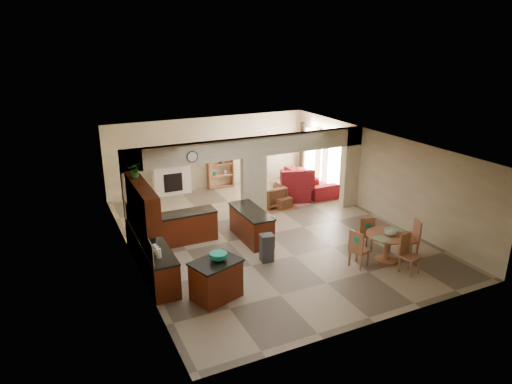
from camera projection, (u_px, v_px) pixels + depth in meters
name	position (u px, v px, depth m)	size (l,w,h in m)	color
floor	(268.00, 234.00, 13.85)	(10.00, 10.00, 0.00)	gray
ceiling	(269.00, 144.00, 12.94)	(10.00, 10.00, 0.00)	white
wall_back	(210.00, 153.00, 17.67)	(8.00, 8.00, 0.00)	beige
wall_front	(381.00, 263.00, 9.13)	(8.00, 8.00, 0.00)	beige
wall_left	(130.00, 212.00, 11.77)	(10.00, 10.00, 0.00)	beige
wall_right	(376.00, 174.00, 15.02)	(10.00, 10.00, 0.00)	beige
partition_left_pier	(134.00, 198.00, 12.75)	(0.60, 0.25, 2.80)	beige
partition_center_pier	(254.00, 190.00, 14.35)	(0.80, 0.25, 2.20)	beige
partition_right_pier	(350.00, 167.00, 15.75)	(0.60, 0.25, 2.80)	beige
partition_header	(254.00, 147.00, 13.89)	(8.00, 0.25, 0.60)	beige
kitchen_counter	(163.00, 243.00, 12.17)	(2.52, 3.29, 1.48)	#421607
upper_cabinets	(142.00, 202.00, 11.00)	(0.35, 2.40, 0.90)	#421607
peninsula	(251.00, 225.00, 13.36)	(0.70, 1.85, 0.91)	#421607
wall_clock	(192.00, 157.00, 12.97)	(0.34, 0.34, 0.03)	#512F1B
rug	(271.00, 206.00, 16.13)	(1.60, 1.30, 0.01)	brown
fireplace	(172.00, 179.00, 17.13)	(1.60, 0.35, 1.20)	silver
shelving_unit	(220.00, 166.00, 17.82)	(1.00, 0.32, 1.80)	brown
window_a	(335.00, 163.00, 17.04)	(0.02, 0.90, 1.90)	white
window_b	(311.00, 153.00, 18.49)	(0.02, 0.90, 1.90)	white
glazed_door	(322.00, 162.00, 17.81)	(0.02, 0.70, 2.10)	white
drape_a_left	(344.00, 167.00, 16.51)	(0.10, 0.28, 2.30)	#42221A
drape_a_right	(325.00, 159.00, 17.53)	(0.10, 0.28, 2.30)	#42221A
drape_b_left	(318.00, 156.00, 17.96)	(0.10, 0.28, 2.30)	#42221A
drape_b_right	(302.00, 150.00, 18.98)	(0.10, 0.28, 2.30)	#42221A
ceiling_fan	(268.00, 129.00, 16.19)	(1.00, 1.00, 0.10)	white
kitchen_island	(216.00, 280.00, 10.35)	(1.27, 1.08, 0.93)	#421607
teal_bowl	(218.00, 257.00, 10.21)	(0.39, 0.39, 0.18)	#148E73
trash_can	(267.00, 249.00, 12.10)	(0.33, 0.28, 0.70)	#313033
dining_table	(388.00, 243.00, 12.03)	(1.16, 1.16, 0.79)	brown
fruit_bowl	(391.00, 232.00, 11.86)	(0.32, 0.32, 0.17)	#6BBB28
sofa	(308.00, 180.00, 17.66)	(1.05, 2.69, 0.79)	maroon
chaise	(292.00, 193.00, 16.70)	(1.20, 0.98, 0.48)	maroon
armchair	(272.00, 196.00, 16.04)	(0.80, 0.83, 0.75)	maroon
ottoman	(282.00, 202.00, 15.93)	(0.52, 0.52, 0.38)	maroon
plant	(135.00, 170.00, 11.27)	(0.36, 0.31, 0.40)	#144B16
chair_north	(365.00, 232.00, 12.62)	(0.52, 0.52, 1.02)	brown
chair_east	(413.00, 237.00, 12.35)	(0.53, 0.53, 1.02)	brown
chair_south	(408.00, 252.00, 11.49)	(0.50, 0.50, 1.02)	brown
chair_west	(358.00, 248.00, 11.71)	(0.54, 0.54, 1.02)	brown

